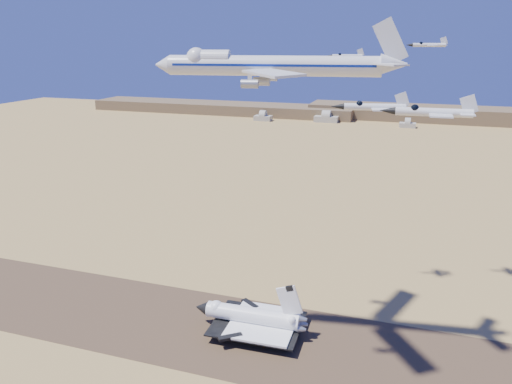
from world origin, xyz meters
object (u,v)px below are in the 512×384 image
(crew_a, at_px, (256,344))
(chase_jet_f, at_px, (428,45))
(carrier_747, at_px, (265,66))
(crew_c, at_px, (274,345))
(chase_jet_b, at_px, (432,112))
(crew_b, at_px, (264,345))
(chase_jet_e, at_px, (346,56))
(chase_jet_a, at_px, (373,107))
(shuttle, at_px, (252,317))

(crew_a, height_order, chase_jet_f, chase_jet_f)
(carrier_747, distance_m, crew_a, 93.15)
(crew_c, bearing_deg, chase_jet_f, -68.47)
(chase_jet_b, height_order, chase_jet_f, chase_jet_f)
(crew_b, xyz_separation_m, chase_jet_e, (15.03, 53.63, 94.40))
(carrier_747, relative_size, chase_jet_f, 4.97)
(crew_a, relative_size, crew_c, 1.00)
(chase_jet_a, bearing_deg, crew_a, 119.09)
(chase_jet_b, bearing_deg, chase_jet_f, 88.31)
(chase_jet_b, bearing_deg, chase_jet_a, 124.99)
(crew_b, bearing_deg, chase_jet_a, -168.35)
(carrier_747, bearing_deg, chase_jet_b, -61.23)
(crew_b, distance_m, chase_jet_f, 125.59)
(crew_c, xyz_separation_m, chase_jet_e, (11.94, 52.45, 94.49))
(crew_c, bearing_deg, chase_jet_e, -48.53)
(shuttle, xyz_separation_m, crew_c, (10.47, -7.17, -4.65))
(carrier_747, relative_size, crew_a, 45.91)
(carrier_747, distance_m, chase_jet_f, 76.08)
(crew_b, xyz_separation_m, chase_jet_f, (43.87, 64.55, 98.40))
(shuttle, height_order, carrier_747, carrier_747)
(chase_jet_b, bearing_deg, crew_a, 127.54)
(crew_c, bearing_deg, crew_a, 64.77)
(shuttle, distance_m, crew_b, 12.04)
(chase_jet_f, bearing_deg, chase_jet_e, -170.36)
(carrier_747, xyz_separation_m, crew_c, (4.42, -2.41, -93.07))
(shuttle, xyz_separation_m, crew_a, (4.37, -8.30, -4.65))
(shuttle, xyz_separation_m, chase_jet_e, (22.41, 45.28, 89.85))
(crew_b, height_order, chase_jet_a, chase_jet_a)
(shuttle, distance_m, crew_a, 10.47)
(shuttle, relative_size, crew_c, 25.41)
(chase_jet_e, distance_m, chase_jet_f, 31.10)
(shuttle, xyz_separation_m, chase_jet_a, (42.58, -52.64, 83.69))
(carrier_747, distance_m, chase_jet_a, 60.41)
(chase_jet_e, bearing_deg, crew_c, -118.60)
(crew_c, height_order, chase_jet_e, chase_jet_e)
(crew_a, xyz_separation_m, crew_c, (6.11, 1.13, 0.00))
(carrier_747, relative_size, crew_c, 45.77)
(chase_jet_a, bearing_deg, chase_jet_b, -64.20)
(crew_a, distance_m, crew_b, 3.01)
(shuttle, height_order, crew_a, shuttle)
(shuttle, bearing_deg, crew_b, -50.51)
(carrier_747, relative_size, chase_jet_a, 5.23)
(crew_b, relative_size, crew_c, 1.11)
(crew_a, xyz_separation_m, crew_b, (3.01, -0.05, 0.09))
(crew_a, relative_size, chase_jet_e, 0.12)
(shuttle, xyz_separation_m, chase_jet_f, (51.25, 56.20, 93.85))
(chase_jet_a, bearing_deg, chase_jet_e, 89.98)
(shuttle, bearing_deg, carrier_747, -40.18)
(crew_a, height_order, chase_jet_a, chase_jet_a)
(crew_b, height_order, crew_c, crew_b)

